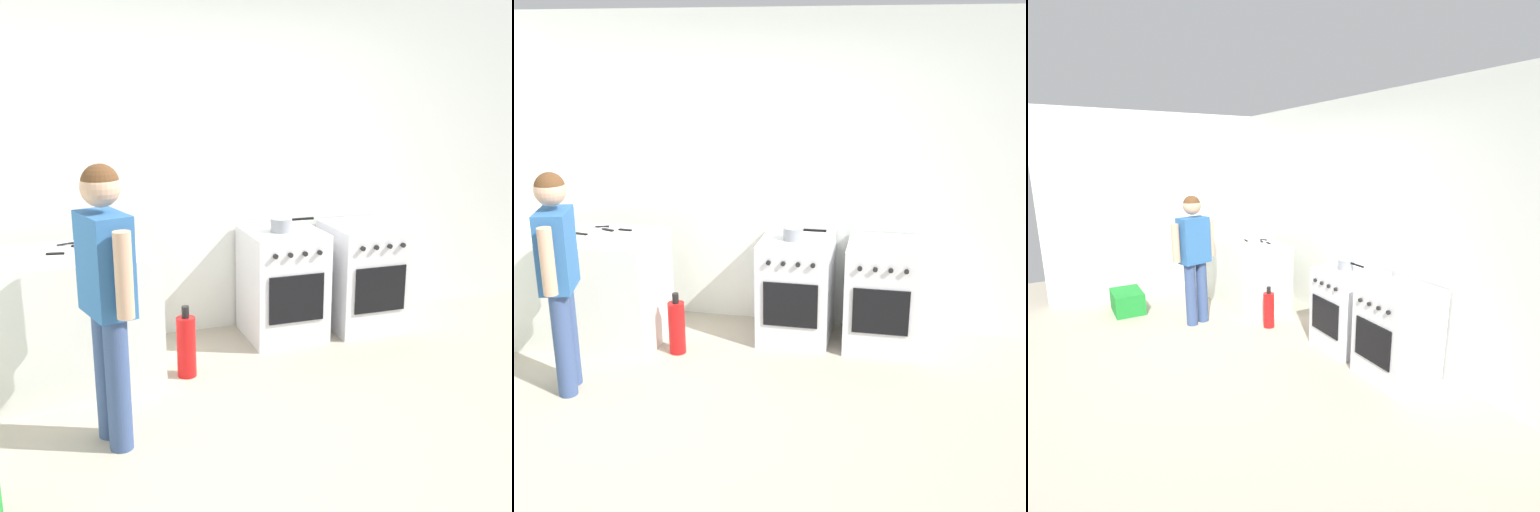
# 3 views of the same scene
# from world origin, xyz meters

# --- Properties ---
(ground_plane) EXTENTS (8.00, 8.00, 0.00)m
(ground_plane) POSITION_xyz_m (0.00, 0.00, 0.00)
(ground_plane) COLOR #ADA38E
(back_wall) EXTENTS (6.00, 0.10, 2.60)m
(back_wall) POSITION_xyz_m (0.00, 1.95, 1.30)
(back_wall) COLOR silver
(back_wall) RESTS_ON ground
(counter_unit) EXTENTS (1.30, 0.70, 0.90)m
(counter_unit) POSITION_xyz_m (-1.35, 1.20, 0.45)
(counter_unit) COLOR silver
(counter_unit) RESTS_ON ground
(oven_left) EXTENTS (0.57, 0.62, 0.85)m
(oven_left) POSITION_xyz_m (0.35, 1.58, 0.43)
(oven_left) COLOR silver
(oven_left) RESTS_ON ground
(oven_right) EXTENTS (0.57, 0.62, 0.85)m
(oven_right) POSITION_xyz_m (1.04, 1.58, 0.43)
(oven_right) COLOR silver
(oven_right) RESTS_ON ground
(pot) EXTENTS (0.34, 0.16, 0.10)m
(pot) POSITION_xyz_m (0.33, 1.55, 0.90)
(pot) COLOR gray
(pot) RESTS_ON oven_left
(knife_carving) EXTENTS (0.33, 0.09, 0.01)m
(knife_carving) POSITION_xyz_m (-1.41, 1.21, 0.90)
(knife_carving) COLOR silver
(knife_carving) RESTS_ON counter_unit
(knife_paring) EXTENTS (0.21, 0.09, 0.01)m
(knife_paring) POSITION_xyz_m (-1.18, 1.35, 0.91)
(knife_paring) COLOR silver
(knife_paring) RESTS_ON counter_unit
(knife_chef) EXTENTS (0.31, 0.07, 0.01)m
(knife_chef) POSITION_xyz_m (-1.10, 1.38, 0.90)
(knife_chef) COLOR silver
(knife_chef) RESTS_ON counter_unit
(knife_bread) EXTENTS (0.34, 0.15, 0.01)m
(knife_bread) POSITION_xyz_m (-1.34, 1.38, 0.90)
(knife_bread) COLOR silver
(knife_bread) RESTS_ON counter_unit
(person) EXTENTS (0.29, 0.55, 1.55)m
(person) POSITION_xyz_m (-1.08, 0.41, 0.91)
(person) COLOR #384C7A
(person) RESTS_ON ground
(fire_extinguisher) EXTENTS (0.13, 0.13, 0.50)m
(fire_extinguisher) POSITION_xyz_m (-0.52, 1.10, 0.22)
(fire_extinguisher) COLOR red
(fire_extinguisher) RESTS_ON ground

